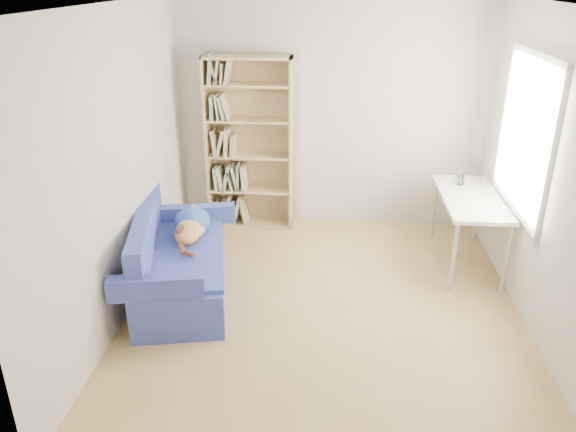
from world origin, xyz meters
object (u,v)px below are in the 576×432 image
(bookshelf, at_px, (250,151))
(pen_cup, at_px, (460,179))
(sofa, at_px, (178,261))
(desk, at_px, (471,203))

(bookshelf, relative_size, pen_cup, 12.24)
(sofa, height_order, bookshelf, bookshelf)
(sofa, xyz_separation_m, desk, (2.82, 0.79, 0.37))
(bookshelf, xyz_separation_m, desk, (2.35, -0.83, -0.23))
(bookshelf, bearing_deg, desk, -19.52)
(bookshelf, bearing_deg, pen_cup, -12.17)
(bookshelf, bearing_deg, sofa, -105.96)
(desk, bearing_deg, pen_cup, 98.27)
(sofa, distance_m, pen_cup, 3.03)
(bookshelf, distance_m, pen_cup, 2.36)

